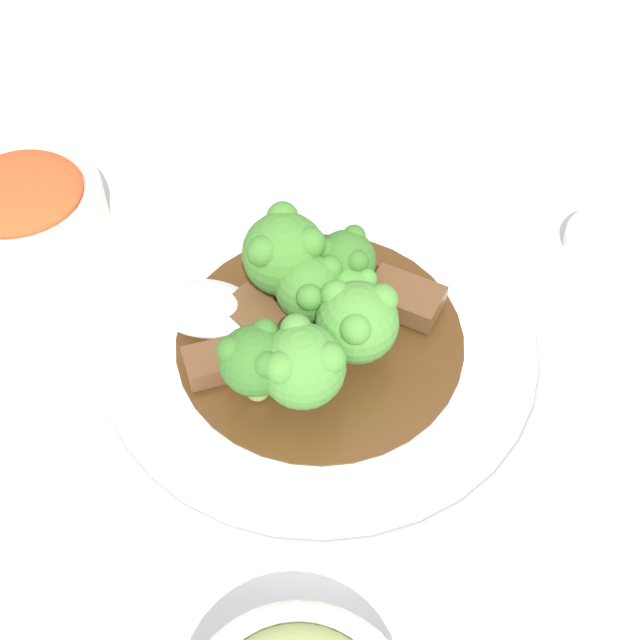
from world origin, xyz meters
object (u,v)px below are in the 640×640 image
Objects in this scene: broccoli_floret_0 at (349,294)px; broccoli_floret_3 at (357,321)px; broccoli_floret_6 at (310,287)px; side_bowl_kimchi at (23,204)px; sauce_dish at (609,240)px; beef_strip_1 at (225,357)px; broccoli_floret_2 at (303,365)px; main_plate at (320,343)px; broccoli_floret_4 at (255,360)px; beef_strip_2 at (405,298)px; beef_strip_0 at (265,324)px; broccoli_floret_1 at (345,260)px; broccoli_floret_5 at (284,253)px; serving_spoon at (188,305)px.

broccoli_floret_3 is (-0.01, -0.03, 0.01)m from broccoli_floret_0.
side_bowl_kimchi is at bearing 130.54° from broccoli_floret_6.
sauce_dish is (0.23, -0.01, -0.04)m from broccoli_floret_6.
broccoli_floret_2 is at bearing -49.19° from beef_strip_1.
main_plate is 7.13× the size of broccoli_floret_0.
beef_strip_1 is 0.09m from broccoli_floret_0.
broccoli_floret_4 is at bearing -141.49° from broccoli_floret_6.
beef_strip_1 is at bearing 179.27° from beef_strip_2.
broccoli_floret_2 is at bearing -170.20° from sauce_dish.
beef_strip_0 is 0.56× the size of side_bowl_kimchi.
side_bowl_kimchi is (-0.18, 0.16, -0.03)m from broccoli_floret_1.
beef_strip_1 is 0.04m from broccoli_floret_4.
broccoli_floret_2 is 0.26m from side_bowl_kimchi.
broccoli_floret_2 reaches higher than broccoli_floret_6.
broccoli_floret_4 reaches higher than beef_strip_0.
side_bowl_kimchi is at bearing 117.99° from broccoli_floret_2.
broccoli_floret_5 reaches higher than broccoli_floret_2.
broccoli_floret_1 is at bearing 19.43° from broccoli_floret_6.
sauce_dish is at bearing -2.69° from beef_strip_0.
broccoli_floret_4 is 0.86× the size of sauce_dish.
serving_spoon is (-0.09, 0.07, -0.02)m from broccoli_floret_3.
broccoli_floret_0 is at bearing -179.95° from sauce_dish.
broccoli_floret_0 is at bearing -26.29° from serving_spoon.
broccoli_floret_6 is at bearing -2.62° from beef_strip_0.
serving_spoon is at bearing 171.32° from sauce_dish.
broccoli_floret_2 is 0.32× the size of serving_spoon.
beef_strip_2 is at bearing -40.07° from broccoli_floret_1.
side_bowl_kimchi reaches higher than sauce_dish.
broccoli_floret_2 is at bearing -157.34° from broccoli_floret_3.
beef_strip_2 is 0.14m from serving_spoon.
broccoli_floret_2 is 1.12× the size of broccoli_floret_6.
broccoli_floret_1 is at bearing -13.81° from serving_spoon.
beef_strip_0 is 0.06m from broccoli_floret_2.
beef_strip_2 is at bearing 25.35° from broccoli_floret_3.
side_bowl_kimchi is (-0.08, 0.14, -0.00)m from serving_spoon.
serving_spoon is at bearing 140.34° from broccoli_floret_3.
beef_strip_0 is (-0.03, 0.02, 0.02)m from main_plate.
broccoli_floret_4 is 0.86× the size of broccoli_floret_5.
beef_strip_0 is at bearing 166.71° from broccoli_floret_0.
broccoli_floret_0 reaches higher than side_bowl_kimchi.
side_bowl_kimchi is (-0.12, 0.17, -0.00)m from beef_strip_0.
broccoli_floret_6 is at bearing -160.57° from broccoli_floret_1.
side_bowl_kimchi is at bearing 119.38° from serving_spoon.
broccoli_floret_4 reaches higher than broccoli_floret_6.
main_plate is 5.47× the size of broccoli_floret_3.
broccoli_floret_1 reaches higher than side_bowl_kimchi.
broccoli_floret_2 reaches higher than broccoli_floret_3.
broccoli_floret_3 is 0.27m from side_bowl_kimchi.
sauce_dish is (0.23, 0.01, -0.00)m from main_plate.
beef_strip_0 is at bearing 92.83° from broccoli_floret_2.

